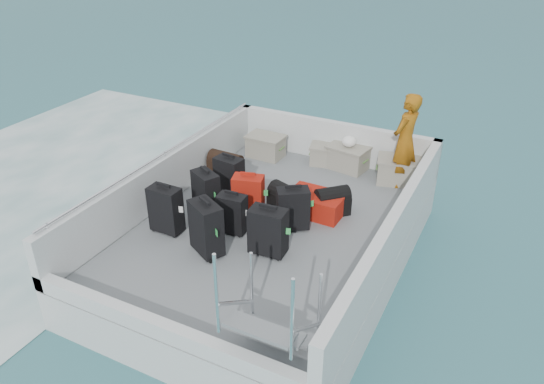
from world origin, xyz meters
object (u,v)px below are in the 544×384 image
(suitcase_0, at_px, (166,210))
(suitcase_7, at_px, (293,209))
(suitcase_3, at_px, (206,229))
(suitcase_4, at_px, (232,214))
(suitcase_8, at_px, (316,203))
(crate_3, at_px, (398,171))
(suitcase_6, at_px, (268,232))
(crate_1, at_px, (326,156))
(crate_2, at_px, (348,158))
(passenger, at_px, (405,141))
(suitcase_5, at_px, (248,196))
(crate_0, at_px, (266,147))
(suitcase_1, at_px, (206,193))
(suitcase_2, at_px, (229,177))

(suitcase_0, xyz_separation_m, suitcase_7, (1.50, 0.84, -0.03))
(suitcase_0, height_order, suitcase_7, suitcase_0)
(suitcase_0, bearing_deg, suitcase_3, -11.89)
(suitcase_4, bearing_deg, suitcase_7, 28.76)
(suitcase_3, relative_size, suitcase_8, 0.90)
(crate_3, bearing_deg, suitcase_6, -109.46)
(crate_1, bearing_deg, crate_3, -4.47)
(crate_2, bearing_deg, passenger, -9.74)
(suitcase_3, distance_m, crate_1, 3.17)
(suitcase_7, height_order, passenger, passenger)
(suitcase_5, distance_m, crate_0, 1.99)
(crate_0, distance_m, crate_3, 2.35)
(suitcase_1, bearing_deg, suitcase_7, 34.67)
(suitcase_3, xyz_separation_m, suitcase_4, (0.05, 0.55, -0.07))
(suitcase_6, bearing_deg, suitcase_5, 129.21)
(suitcase_0, height_order, suitcase_6, suitcase_0)
(suitcase_4, relative_size, suitcase_7, 0.93)
(suitcase_7, xyz_separation_m, crate_3, (0.92, 2.03, -0.11))
(suitcase_1, bearing_deg, crate_3, 71.97)
(suitcase_1, xyz_separation_m, suitcase_2, (0.01, 0.62, -0.01))
(crate_0, bearing_deg, suitcase_1, -86.28)
(suitcase_0, height_order, crate_0, suitcase_0)
(suitcase_0, xyz_separation_m, suitcase_8, (1.62, 1.38, -0.18))
(suitcase_4, xyz_separation_m, crate_1, (0.34, 2.58, -0.13))
(suitcase_3, height_order, crate_3, suitcase_3)
(suitcase_1, height_order, suitcase_6, same)
(passenger, bearing_deg, suitcase_4, -18.08)
(suitcase_1, xyz_separation_m, passenger, (2.27, 2.14, 0.43))
(suitcase_4, relative_size, crate_1, 1.10)
(crate_0, bearing_deg, suitcase_5, -69.55)
(suitcase_6, distance_m, crate_0, 2.95)
(suitcase_0, xyz_separation_m, crate_2, (1.53, 2.97, -0.15))
(crate_2, relative_size, crate_3, 0.98)
(suitcase_1, relative_size, passenger, 0.43)
(suitcase_3, height_order, suitcase_7, suitcase_3)
(crate_2, bearing_deg, crate_3, -6.41)
(crate_1, bearing_deg, suitcase_7, -80.47)
(suitcase_1, relative_size, suitcase_2, 1.05)
(suitcase_2, bearing_deg, suitcase_5, -26.57)
(suitcase_2, relative_size, suitcase_3, 0.86)
(suitcase_3, bearing_deg, suitcase_2, 139.19)
(suitcase_1, xyz_separation_m, suitcase_8, (1.42, 0.71, -0.17))
(suitcase_0, xyz_separation_m, suitcase_4, (0.81, 0.39, -0.05))
(suitcase_0, distance_m, suitcase_7, 1.72)
(crate_3, bearing_deg, suitcase_5, -130.23)
(suitcase_3, xyz_separation_m, passenger, (1.72, 2.97, 0.40))
(suitcase_4, height_order, suitcase_7, suitcase_7)
(suitcase_3, distance_m, suitcase_5, 1.08)
(suitcase_4, xyz_separation_m, suitcase_8, (0.82, 0.99, -0.13))
(suitcase_8, distance_m, crate_1, 1.66)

